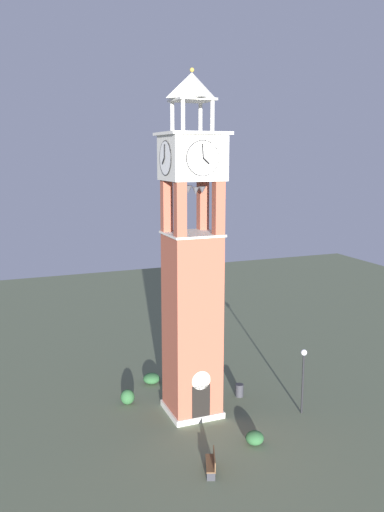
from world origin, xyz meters
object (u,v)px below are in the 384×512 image
trash_bin (239,390)px  clock_tower (192,278)px  park_bench (212,463)px  lamp_post (303,369)px

trash_bin → clock_tower: bearing=-167.0°
clock_tower → park_bench: size_ratio=11.87×
clock_tower → lamp_post: clock_tower is taller
lamp_post → trash_bin: bearing=125.8°
clock_tower → park_bench: 9.93m
park_bench → lamp_post: bearing=25.7°
clock_tower → lamp_post: size_ratio=4.94×
clock_tower → trash_bin: clock_tower is taller
park_bench → trash_bin: size_ratio=2.06×
park_bench → lamp_post: lamp_post is taller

